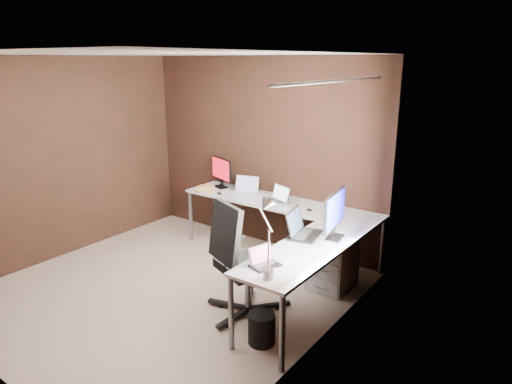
# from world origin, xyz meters

# --- Properties ---
(room) EXTENTS (3.60, 3.60, 2.50)m
(room) POSITION_xyz_m (0.34, 0.07, 1.28)
(room) COLOR gray
(room) RESTS_ON ground
(desk) EXTENTS (2.65, 2.25, 0.73)m
(desk) POSITION_xyz_m (0.84, 1.04, 0.68)
(desk) COLOR silver
(desk) RESTS_ON ground
(drawer_pedestal) EXTENTS (0.42, 0.50, 0.60)m
(drawer_pedestal) POSITION_xyz_m (1.43, 1.15, 0.30)
(drawer_pedestal) COLOR silver
(drawer_pedestal) RESTS_ON ground
(monitor_left) EXTENTS (0.45, 0.21, 0.41)m
(monitor_left) POSITION_xyz_m (-0.54, 1.60, 0.96)
(monitor_left) COLOR black
(monitor_left) RESTS_ON desk
(monitor_right) EXTENTS (0.17, 0.58, 0.47)m
(monitor_right) POSITION_xyz_m (1.59, 0.80, 1.00)
(monitor_right) COLOR black
(monitor_right) RESTS_ON desk
(laptop_white) EXTENTS (0.38, 0.31, 0.22)m
(laptop_white) POSITION_xyz_m (-0.09, 1.56, 0.78)
(laptop_white) COLOR silver
(laptop_white) RESTS_ON desk
(laptop_silver) EXTENTS (0.37, 0.31, 0.21)m
(laptop_silver) POSITION_xyz_m (0.49, 1.47, 0.78)
(laptop_silver) COLOR silver
(laptop_silver) RESTS_ON desk
(laptop_black_big) EXTENTS (0.36, 0.45, 0.26)m
(laptop_black_big) POSITION_xyz_m (1.28, 0.68, 0.79)
(laptop_black_big) COLOR black
(laptop_black_big) RESTS_ON desk
(laptop_black_small) EXTENTS (0.24, 0.29, 0.17)m
(laptop_black_small) POSITION_xyz_m (1.38, -0.13, 0.77)
(laptop_black_small) COLOR black
(laptop_black_small) RESTS_ON desk
(book_stack) EXTENTS (0.26, 0.24, 0.07)m
(book_stack) POSITION_xyz_m (-0.57, 1.30, 0.76)
(book_stack) COLOR #947D4F
(book_stack) RESTS_ON desk
(mouse_left) EXTENTS (0.08, 0.06, 0.03)m
(mouse_left) POSITION_xyz_m (-0.33, 1.30, 0.75)
(mouse_left) COLOR black
(mouse_left) RESTS_ON desk
(mouse_corner) EXTENTS (0.09, 0.08, 0.03)m
(mouse_corner) POSITION_xyz_m (0.98, 1.39, 0.75)
(mouse_corner) COLOR black
(mouse_corner) RESTS_ON desk
(desk_lamp) EXTENTS (0.20, 0.24, 0.66)m
(desk_lamp) POSITION_xyz_m (1.49, -0.25, 1.14)
(desk_lamp) COLOR slate
(desk_lamp) RESTS_ON desk
(office_chair) EXTENTS (0.66, 0.70, 1.18)m
(office_chair) POSITION_xyz_m (0.99, 0.11, 0.35)
(office_chair) COLOR black
(office_chair) RESTS_ON ground
(wastebasket) EXTENTS (0.27, 0.27, 0.28)m
(wastebasket) POSITION_xyz_m (1.40, -0.19, 0.14)
(wastebasket) COLOR black
(wastebasket) RESTS_ON ground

